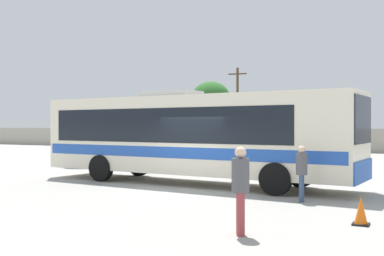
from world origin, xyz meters
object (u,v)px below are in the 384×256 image
passenger_waiting_on_apron (240,185)px  parked_car_third_maroon (306,144)px  coach_bus_cream_blue (188,134)px  attendant_by_bus_door (302,170)px  vendor_umbrella_secondary_blue (83,133)px  traffic_cone_on_apron (361,211)px  parked_car_leftmost_red (174,142)px  utility_pole_near (238,106)px  roadside_tree_left (211,98)px  parked_car_second_black (234,143)px  roadside_tree_midleft (289,106)px

passenger_waiting_on_apron → parked_car_third_maroon: bearing=100.1°
coach_bus_cream_blue → attendant_by_bus_door: bearing=-26.5°
vendor_umbrella_secondary_blue → traffic_cone_on_apron: (15.24, -9.10, -1.51)m
parked_car_third_maroon → parked_car_leftmost_red: bearing=-178.0°
parked_car_leftmost_red → utility_pole_near: utility_pole_near is taller
parked_car_leftmost_red → roadside_tree_left: size_ratio=0.66×
attendant_by_bus_door → utility_pole_near: 32.11m
coach_bus_cream_blue → utility_pole_near: size_ratio=1.63×
parked_car_third_maroon → coach_bus_cream_blue: bearing=-89.8°
passenger_waiting_on_apron → parked_car_second_black: size_ratio=0.41×
parked_car_leftmost_red → traffic_cone_on_apron: size_ratio=7.23×
roadside_tree_left → traffic_cone_on_apron: roadside_tree_left is taller
parked_car_leftmost_red → utility_pole_near: bearing=66.3°
parked_car_leftmost_red → parked_car_second_black: parked_car_leftmost_red is taller
passenger_waiting_on_apron → vendor_umbrella_secondary_blue: (-13.20, 11.19, 0.81)m
passenger_waiting_on_apron → coach_bus_cream_blue: bearing=124.0°
roadside_tree_midleft → parked_car_second_black: bearing=-106.8°
passenger_waiting_on_apron → roadside_tree_midleft: (-8.19, 34.91, 3.06)m
parked_car_third_maroon → roadside_tree_left: bearing=140.2°
attendant_by_bus_door → parked_car_second_black: (-10.74, 22.21, -0.15)m
coach_bus_cream_blue → parked_car_leftmost_red: (-11.29, 19.60, -1.11)m
roadside_tree_left → roadside_tree_midleft: (9.36, -2.80, -1.13)m
vendor_umbrella_secondary_blue → parked_car_leftmost_red: size_ratio=0.46×
passenger_waiting_on_apron → vendor_umbrella_secondary_blue: size_ratio=0.83×
attendant_by_bus_door → parked_car_second_black: size_ratio=0.37×
parked_car_leftmost_red → traffic_cone_on_apron: bearing=-53.6°
passenger_waiting_on_apron → parked_car_second_black: (-10.61, 26.86, -0.24)m
vendor_umbrella_secondary_blue → roadside_tree_left: size_ratio=0.31×
vendor_umbrella_secondary_blue → roadside_tree_left: 27.08m
parked_car_second_black → roadside_tree_midleft: 9.03m
utility_pole_near → roadside_tree_midleft: (4.78, 1.11, -0.02)m
parked_car_leftmost_red → parked_car_third_maroon: (11.23, 0.40, -0.01)m
utility_pole_near → parked_car_third_maroon: bearing=-39.5°
parked_car_third_maroon → vendor_umbrella_secondary_blue: bearing=-117.7°
parked_car_second_black → vendor_umbrella_secondary_blue: bearing=-99.4°
coach_bus_cream_blue → utility_pole_near: (-8.17, 26.69, 2.20)m
passenger_waiting_on_apron → parked_car_third_maroon: size_ratio=0.43×
attendant_by_bus_door → roadside_tree_midleft: bearing=105.4°
coach_bus_cream_blue → attendant_by_bus_door: coach_bus_cream_blue is taller
utility_pole_near → roadside_tree_midleft: bearing=13.1°
attendant_by_bus_door → parked_car_leftmost_red: bearing=126.3°
vendor_umbrella_secondary_blue → utility_pole_near: size_ratio=0.27×
traffic_cone_on_apron → parked_car_second_black: bearing=117.1°
parked_car_third_maroon → traffic_cone_on_apron: bearing=-74.6°
vendor_umbrella_secondary_blue → attendant_by_bus_door: bearing=-26.1°
roadside_tree_left → roadside_tree_midleft: roadside_tree_left is taller
parked_car_leftmost_red → coach_bus_cream_blue: bearing=-60.1°
utility_pole_near → roadside_tree_left: bearing=139.6°
parked_car_third_maroon → attendant_by_bus_door: bearing=-77.5°
utility_pole_near → parked_car_leftmost_red: bearing=-113.7°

